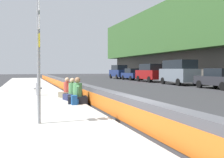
{
  "coord_description": "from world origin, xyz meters",
  "views": [
    {
      "loc": [
        -6.9,
        2.98,
        1.67
      ],
      "look_at": [
        6.16,
        -1.3,
        1.14
      ],
      "focal_mm": 43.06,
      "sensor_mm": 36.0,
      "label": 1
    }
  ],
  "objects_px": {
    "parked_car_midline": "(150,73)",
    "route_sign_post": "(39,48)",
    "seated_person_rear": "(67,91)",
    "backpack": "(74,100)",
    "parked_car_fourth": "(179,72)",
    "parked_car_third": "(220,79)",
    "parked_car_far": "(132,74)",
    "seated_person_middle": "(72,93)",
    "seated_person_foreground": "(78,95)",
    "fire_hydrant": "(38,87)",
    "parked_car_farther": "(119,72)"
  },
  "relations": [
    {
      "from": "parked_car_midline",
      "to": "route_sign_post",
      "type": "bearing_deg",
      "value": 147.31
    },
    {
      "from": "seated_person_rear",
      "to": "backpack",
      "type": "distance_m",
      "value": 3.02
    },
    {
      "from": "parked_car_fourth",
      "to": "backpack",
      "type": "bearing_deg",
      "value": 134.47
    },
    {
      "from": "backpack",
      "to": "parked_car_third",
      "type": "height_order",
      "value": "parked_car_third"
    },
    {
      "from": "parked_car_midline",
      "to": "parked_car_third",
      "type": "bearing_deg",
      "value": -179.51
    },
    {
      "from": "route_sign_post",
      "to": "seated_person_rear",
      "type": "relative_size",
      "value": 3.38
    },
    {
      "from": "backpack",
      "to": "parked_car_midline",
      "type": "distance_m",
      "value": 23.53
    },
    {
      "from": "parked_car_third",
      "to": "parked_car_far",
      "type": "bearing_deg",
      "value": 0.39
    },
    {
      "from": "seated_person_middle",
      "to": "seated_person_rear",
      "type": "xyz_separation_m",
      "value": [
        1.18,
        0.07,
        -0.0
      ]
    },
    {
      "from": "parked_car_third",
      "to": "seated_person_foreground",
      "type": "bearing_deg",
      "value": 116.4
    },
    {
      "from": "fire_hydrant",
      "to": "parked_car_far",
      "type": "height_order",
      "value": "parked_car_far"
    },
    {
      "from": "seated_person_middle",
      "to": "fire_hydrant",
      "type": "bearing_deg",
      "value": 27.85
    },
    {
      "from": "fire_hydrant",
      "to": "backpack",
      "type": "height_order",
      "value": "fire_hydrant"
    },
    {
      "from": "seated_person_foreground",
      "to": "seated_person_rear",
      "type": "bearing_deg",
      "value": 1.38
    },
    {
      "from": "seated_person_middle",
      "to": "parked_car_midline",
      "type": "distance_m",
      "value": 21.9
    },
    {
      "from": "route_sign_post",
      "to": "parked_car_midline",
      "type": "distance_m",
      "value": 27.43
    },
    {
      "from": "seated_person_rear",
      "to": "parked_car_fourth",
      "type": "bearing_deg",
      "value": -52.66
    },
    {
      "from": "fire_hydrant",
      "to": "parked_car_fourth",
      "type": "height_order",
      "value": "parked_car_fourth"
    },
    {
      "from": "backpack",
      "to": "parked_car_fourth",
      "type": "distance_m",
      "value": 18.57
    },
    {
      "from": "seated_person_foreground",
      "to": "seated_person_middle",
      "type": "height_order",
      "value": "seated_person_foreground"
    },
    {
      "from": "backpack",
      "to": "parked_car_farther",
      "type": "relative_size",
      "value": 0.08
    },
    {
      "from": "fire_hydrant",
      "to": "seated_person_rear",
      "type": "height_order",
      "value": "seated_person_rear"
    },
    {
      "from": "parked_car_midline",
      "to": "parked_car_far",
      "type": "xyz_separation_m",
      "value": [
        5.86,
        0.02,
        -0.32
      ]
    },
    {
      "from": "parked_car_third",
      "to": "parked_car_farther",
      "type": "distance_m",
      "value": 24.1
    },
    {
      "from": "route_sign_post",
      "to": "seated_person_foreground",
      "type": "xyz_separation_m",
      "value": [
        4.03,
        -1.85,
        -1.73
      ]
    },
    {
      "from": "seated_person_rear",
      "to": "parked_car_far",
      "type": "bearing_deg",
      "value": -30.21
    },
    {
      "from": "route_sign_post",
      "to": "parked_car_far",
      "type": "relative_size",
      "value": 0.79
    },
    {
      "from": "backpack",
      "to": "parked_car_third",
      "type": "relative_size",
      "value": 0.09
    },
    {
      "from": "seated_person_foreground",
      "to": "parked_car_farther",
      "type": "distance_m",
      "value": 33.19
    },
    {
      "from": "route_sign_post",
      "to": "parked_car_farther",
      "type": "distance_m",
      "value": 37.63
    },
    {
      "from": "seated_person_foreground",
      "to": "parked_car_fourth",
      "type": "distance_m",
      "value": 18.09
    },
    {
      "from": "seated_person_foreground",
      "to": "parked_car_far",
      "type": "xyz_separation_m",
      "value": [
        24.89,
        -12.94,
        0.36
      ]
    },
    {
      "from": "route_sign_post",
      "to": "seated_person_rear",
      "type": "xyz_separation_m",
      "value": [
        6.6,
        -1.79,
        -1.76
      ]
    },
    {
      "from": "route_sign_post",
      "to": "parked_car_third",
      "type": "height_order",
      "value": "route_sign_post"
    },
    {
      "from": "seated_person_foreground",
      "to": "backpack",
      "type": "distance_m",
      "value": 0.52
    },
    {
      "from": "seated_person_middle",
      "to": "parked_car_far",
      "type": "relative_size",
      "value": 0.24
    },
    {
      "from": "seated_person_foreground",
      "to": "seated_person_rear",
      "type": "height_order",
      "value": "seated_person_foreground"
    },
    {
      "from": "seated_person_foreground",
      "to": "parked_car_far",
      "type": "height_order",
      "value": "parked_car_far"
    },
    {
      "from": "fire_hydrant",
      "to": "parked_car_fourth",
      "type": "distance_m",
      "value": 16.73
    },
    {
      "from": "seated_person_foreground",
      "to": "parked_car_third",
      "type": "bearing_deg",
      "value": -63.6
    },
    {
      "from": "backpack",
      "to": "parked_car_farther",
      "type": "bearing_deg",
      "value": -22.89
    },
    {
      "from": "seated_person_rear",
      "to": "parked_car_third",
      "type": "height_order",
      "value": "parked_car_third"
    },
    {
      "from": "parked_car_farther",
      "to": "parked_car_third",
      "type": "bearing_deg",
      "value": -179.56
    },
    {
      "from": "fire_hydrant",
      "to": "parked_car_midline",
      "type": "xyz_separation_m",
      "value": [
        14.8,
        -14.45,
        0.6
      ]
    },
    {
      "from": "parked_car_far",
      "to": "seated_person_rear",
      "type": "bearing_deg",
      "value": 149.79
    },
    {
      "from": "fire_hydrant",
      "to": "parked_car_third",
      "type": "xyz_separation_m",
      "value": [
        2.25,
        -14.56,
        0.27
      ]
    },
    {
      "from": "route_sign_post",
      "to": "parked_car_third",
      "type": "relative_size",
      "value": 0.8
    },
    {
      "from": "seated_person_rear",
      "to": "fire_hydrant",
      "type": "bearing_deg",
      "value": 40.76
    },
    {
      "from": "backpack",
      "to": "fire_hydrant",
      "type": "bearing_deg",
      "value": 15.2
    },
    {
      "from": "route_sign_post",
      "to": "parked_car_fourth",
      "type": "bearing_deg",
      "value": -41.87
    }
  ]
}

